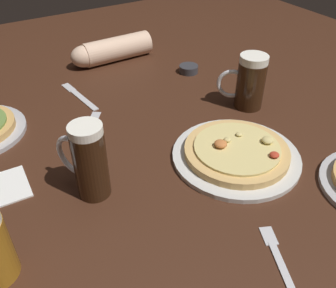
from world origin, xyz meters
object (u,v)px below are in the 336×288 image
(pizza_plate_near, at_px, (236,153))
(beer_mug_dark, at_px, (88,161))
(fork_left, at_px, (283,269))
(diner_arm, at_px, (109,50))
(beer_mug_pale, at_px, (249,82))
(fork_spare, at_px, (88,130))
(knife_right, at_px, (79,96))
(ramekin_butter, at_px, (189,69))

(pizza_plate_near, bearing_deg, beer_mug_dark, 168.08)
(beer_mug_dark, xyz_separation_m, fork_left, (0.21, -0.36, -0.08))
(fork_left, bearing_deg, diner_arm, 84.14)
(pizza_plate_near, height_order, beer_mug_pale, beer_mug_pale)
(pizza_plate_near, height_order, fork_left, pizza_plate_near)
(fork_left, distance_m, diner_arm, 0.98)
(beer_mug_pale, bearing_deg, diner_arm, 113.43)
(fork_spare, height_order, diner_arm, diner_arm)
(pizza_plate_near, bearing_deg, fork_spare, 132.01)
(diner_arm, bearing_deg, pizza_plate_near, -87.34)
(pizza_plate_near, height_order, diner_arm, diner_arm)
(knife_right, distance_m, fork_spare, 0.20)
(ramekin_butter, distance_m, knife_right, 0.39)
(pizza_plate_near, relative_size, beer_mug_pale, 1.95)
(ramekin_butter, bearing_deg, fork_spare, -159.78)
(pizza_plate_near, xyz_separation_m, diner_arm, (-0.03, 0.68, 0.03))
(beer_mug_pale, relative_size, knife_right, 0.77)
(fork_spare, bearing_deg, diner_arm, 58.48)
(fork_spare, bearing_deg, beer_mug_dark, -108.80)
(beer_mug_dark, bearing_deg, knife_right, 73.77)
(ramekin_butter, distance_m, fork_left, 0.80)
(knife_right, distance_m, diner_arm, 0.27)
(beer_mug_pale, xyz_separation_m, knife_right, (-0.41, 0.31, -0.08))
(beer_mug_pale, bearing_deg, ramekin_butter, 94.41)
(pizza_plate_near, distance_m, ramekin_butter, 0.49)
(beer_mug_pale, distance_m, ramekin_butter, 0.29)
(beer_mug_pale, distance_m, fork_spare, 0.48)
(fork_left, bearing_deg, beer_mug_pale, 55.89)
(beer_mug_dark, relative_size, knife_right, 0.84)
(beer_mug_pale, height_order, fork_spare, beer_mug_pale)
(fork_left, height_order, fork_spare, same)
(knife_right, bearing_deg, beer_mug_pale, -37.45)
(beer_mug_dark, relative_size, fork_spare, 1.00)
(pizza_plate_near, relative_size, fork_spare, 1.77)
(fork_spare, bearing_deg, pizza_plate_near, -47.99)
(beer_mug_dark, bearing_deg, beer_mug_pale, 11.31)
(beer_mug_dark, distance_m, knife_right, 0.44)
(pizza_plate_near, xyz_separation_m, ramekin_butter, (0.16, 0.46, -0.00))
(pizza_plate_near, xyz_separation_m, knife_right, (-0.22, 0.49, -0.01))
(beer_mug_dark, height_order, ramekin_butter, beer_mug_dark)
(knife_right, xyz_separation_m, diner_arm, (0.19, 0.19, 0.04))
(ramekin_butter, bearing_deg, beer_mug_dark, -142.98)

